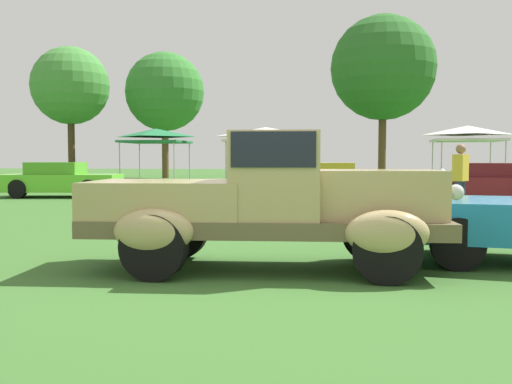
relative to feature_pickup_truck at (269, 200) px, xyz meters
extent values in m
plane|color=#386628|center=(-0.08, -0.32, -0.87)|extent=(120.00, 120.00, 0.00)
cube|color=brown|center=(-0.04, 0.00, -0.31)|extent=(4.45, 1.80, 0.20)
cube|color=tan|center=(1.26, 0.10, 0.07)|extent=(1.69, 1.22, 0.60)
ellipsoid|color=silver|center=(2.08, 0.17, 0.05)|extent=(0.20, 0.53, 0.68)
cube|color=tan|center=(0.08, 0.01, 0.31)|extent=(1.15, 1.45, 1.04)
cube|color=black|center=(0.08, 0.01, 0.61)|extent=(1.06, 1.48, 0.40)
cube|color=tan|center=(-1.26, -0.11, -0.01)|extent=(2.00, 1.56, 0.48)
ellipsoid|color=tan|center=(1.27, 0.83, -0.31)|extent=(0.95, 0.44, 0.52)
ellipsoid|color=tan|center=(1.39, -0.61, -0.31)|extent=(0.95, 0.44, 0.52)
ellipsoid|color=tan|center=(-1.32, 0.61, -0.31)|extent=(0.95, 0.44, 0.52)
ellipsoid|color=tan|center=(-1.20, -0.82, -0.31)|extent=(0.95, 0.44, 0.52)
sphere|color=silver|center=(2.09, 0.62, 0.13)|extent=(0.18, 0.18, 0.18)
sphere|color=silver|center=(2.16, -0.26, 0.13)|extent=(0.18, 0.18, 0.18)
cylinder|color=black|center=(1.27, 0.83, -0.49)|extent=(0.76, 0.24, 0.76)
cylinder|color=black|center=(1.39, -0.61, -0.49)|extent=(0.76, 0.24, 0.76)
cylinder|color=black|center=(-1.32, 0.61, -0.49)|extent=(0.76, 0.24, 0.76)
cylinder|color=black|center=(-1.20, -0.82, -0.49)|extent=(0.76, 0.24, 0.76)
cylinder|color=black|center=(2.51, 1.84, -0.54)|extent=(0.66, 0.20, 0.66)
cylinder|color=black|center=(2.30, 0.31, -0.54)|extent=(0.66, 0.20, 0.66)
cube|color=#60C62D|center=(-8.95, 11.88, -0.37)|extent=(4.22, 2.23, 0.60)
cube|color=#4D9F24|center=(-9.11, 11.86, 0.13)|extent=(1.96, 1.68, 0.44)
cylinder|color=black|center=(-7.64, 11.29, -0.55)|extent=(0.64, 0.22, 0.64)
cylinder|color=black|center=(-10.04, 10.95, -0.55)|extent=(0.64, 0.22, 0.64)
cube|color=yellow|center=(0.38, 11.55, -0.37)|extent=(4.60, 1.72, 0.60)
cube|color=gold|center=(0.19, 11.55, 0.13)|extent=(2.03, 1.46, 0.44)
cylinder|color=black|center=(1.76, 10.79, -0.55)|extent=(0.64, 0.22, 0.64)
cylinder|color=black|center=(-0.99, 10.77, -0.55)|extent=(0.64, 0.22, 0.64)
cube|color=maroon|center=(5.35, 11.42, -0.37)|extent=(4.37, 2.32, 0.60)
cube|color=maroon|center=(5.18, 11.44, 0.13)|extent=(2.03, 1.72, 0.44)
cylinder|color=black|center=(3.99, 10.85, -0.55)|extent=(0.64, 0.22, 0.64)
cylinder|color=#283351|center=(3.43, 6.40, -0.44)|extent=(0.16, 0.16, 0.86)
cylinder|color=#283351|center=(3.53, 6.57, -0.44)|extent=(0.16, 0.16, 0.86)
cube|color=gold|center=(3.48, 6.49, 0.29)|extent=(0.41, 0.47, 0.60)
sphere|color=#936B4C|center=(3.48, 6.49, 0.71)|extent=(0.22, 0.22, 0.22)
cylinder|color=#B7B7BC|center=(-6.48, 19.79, 0.16)|extent=(0.05, 0.05, 2.05)
cylinder|color=#B7B7BC|center=(-6.48, 17.29, 0.16)|extent=(0.05, 0.05, 2.05)
cylinder|color=#B7B7BC|center=(-8.98, 19.79, 0.16)|extent=(0.05, 0.05, 2.05)
cylinder|color=#B7B7BC|center=(-8.98, 17.29, 0.16)|extent=(0.05, 0.05, 2.05)
cube|color=#1E703D|center=(-7.73, 18.54, 1.23)|extent=(2.78, 2.78, 0.10)
pyramid|color=#1E703D|center=(-7.73, 18.54, 1.65)|extent=(2.72, 2.72, 0.38)
cylinder|color=#B7B7BC|center=(-1.10, 19.58, 0.16)|extent=(0.05, 0.05, 2.05)
cylinder|color=#B7B7BC|center=(-1.10, 16.64, 0.16)|extent=(0.05, 0.05, 2.05)
cylinder|color=#B7B7BC|center=(-4.03, 19.58, 0.16)|extent=(0.05, 0.05, 2.05)
cylinder|color=#B7B7BC|center=(-4.03, 16.64, 0.16)|extent=(0.05, 0.05, 2.05)
cube|color=silver|center=(-2.57, 18.11, 1.23)|extent=(3.27, 3.27, 0.10)
pyramid|color=silver|center=(-2.57, 18.11, 1.65)|extent=(3.20, 3.20, 0.38)
cylinder|color=#B7B7BC|center=(7.15, 19.36, 0.16)|extent=(0.05, 0.05, 2.05)
cylinder|color=#B7B7BC|center=(7.15, 16.92, 0.16)|extent=(0.05, 0.05, 2.05)
cylinder|color=#B7B7BC|center=(4.71, 19.36, 0.16)|extent=(0.05, 0.05, 2.05)
cylinder|color=#B7B7BC|center=(4.71, 16.92, 0.16)|extent=(0.05, 0.05, 2.05)
cube|color=silver|center=(5.93, 18.14, 1.23)|extent=(2.71, 2.71, 0.10)
pyramid|color=silver|center=(5.93, 18.14, 1.65)|extent=(2.65, 2.65, 0.38)
cylinder|color=#47331E|center=(-16.65, 28.09, 1.45)|extent=(0.44, 0.44, 4.63)
sphere|color=#428938|center=(-16.65, 28.09, 5.13)|extent=(4.98, 4.98, 4.98)
cylinder|color=brown|center=(-10.94, 29.96, 1.28)|extent=(0.44, 0.44, 4.29)
sphere|color=#337A2D|center=(-10.94, 29.96, 4.86)|extent=(5.19, 5.19, 5.19)
cylinder|color=brown|center=(3.00, 27.11, 1.57)|extent=(0.44, 0.44, 4.87)
sphere|color=#286623|center=(3.00, 27.11, 5.66)|extent=(6.00, 6.00, 6.00)
camera|label=1|loc=(0.93, -7.03, 0.53)|focal=40.46mm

